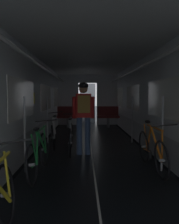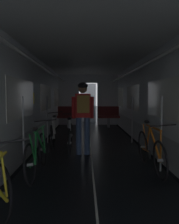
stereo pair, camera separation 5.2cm
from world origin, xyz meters
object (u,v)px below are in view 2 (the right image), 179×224
bicycle_orange (151,150)px  person_cyclist_aisle (83,110)px  bicycle_green (37,153)px  bench_seat_far_left (68,115)px  bicycle_silver_in_aisle (70,137)px  bench_seat_far_right (108,115)px  bicycle_white (53,133)px

bicycle_orange → person_cyclist_aisle: (-1.29, 1.15, 0.69)m
bicycle_orange → bicycle_green: bicycle_green is taller
bicycle_green → person_cyclist_aisle: size_ratio=0.98×
bench_seat_far_left → bicycle_silver_in_aisle: bearing=-85.1°
bicycle_orange → bench_seat_far_left: bearing=108.7°
bench_seat_far_right → person_cyclist_aisle: size_ratio=0.57×
bench_seat_far_left → person_cyclist_aisle: bearing=-81.6°
bicycle_silver_in_aisle → bicycle_green: bearing=-106.2°
bench_seat_far_left → bench_seat_far_right: 1.80m
bench_seat_far_left → person_cyclist_aisle: (0.71, -4.76, 0.50)m
bench_seat_far_left → bicycle_white: size_ratio=0.58×
bicycle_silver_in_aisle → bench_seat_far_left: bearing=94.9°
bench_seat_far_left → bicycle_white: bearing=-92.0°
bench_seat_far_left → bicycle_white: 3.85m
bicycle_white → bicycle_orange: (2.14, -2.07, 0.00)m
bicycle_orange → bicycle_silver_in_aisle: 2.15m
bench_seat_far_right → person_cyclist_aisle: person_cyclist_aisle is taller
bench_seat_far_right → person_cyclist_aisle: (-1.09, -4.76, 0.50)m
bicycle_green → bicycle_silver_in_aisle: bearing=73.8°
bench_seat_far_left → bicycle_orange: size_ratio=0.58×
bench_seat_far_right → bicycle_white: (-1.94, -3.84, -0.19)m
bicycle_white → bicycle_green: size_ratio=1.00×
bicycle_orange → bicycle_silver_in_aisle: bearing=138.7°
bicycle_green → person_cyclist_aisle: (0.79, 1.37, 0.69)m
bench_seat_far_left → person_cyclist_aisle: 4.83m
bicycle_green → bicycle_orange: bearing=5.8°
bench_seat_far_right → bench_seat_far_left: bearing=180.0°
bicycle_orange → bicycle_silver_in_aisle: size_ratio=1.00×
person_cyclist_aisle → bench_seat_far_right: bearing=77.1°
bench_seat_far_left → bicycle_white: bench_seat_far_left is taller
bench_seat_far_left → bicycle_orange: (2.00, -5.91, -0.18)m
bench_seat_far_right → bicycle_orange: 5.92m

